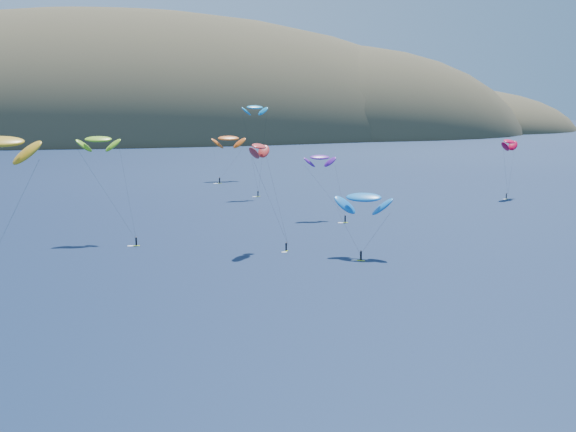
# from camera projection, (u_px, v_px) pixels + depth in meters

# --- Properties ---
(island) EXTENTS (730.00, 300.00, 210.00)m
(island) POSITION_uv_depth(u_px,v_px,m) (144.00, 150.00, 604.70)
(island) COLOR #3D3526
(island) RESTS_ON ground
(kitesurfer_3) EXTENTS (10.86, 13.42, 22.80)m
(kitesurfer_3) POSITION_uv_depth(u_px,v_px,m) (98.00, 139.00, 162.95)
(kitesurfer_3) COLOR #D2FF1C
(kitesurfer_3) RESTS_ON ground
(kitesurfer_4) EXTENTS (8.06, 4.84, 28.14)m
(kitesurfer_4) POSITION_uv_depth(u_px,v_px,m) (255.00, 107.00, 233.09)
(kitesurfer_4) COLOR #D2FF1C
(kitesurfer_4) RESTS_ON ground
(kitesurfer_5) EXTENTS (11.11, 10.84, 13.58)m
(kitesurfer_5) POSITION_uv_depth(u_px,v_px,m) (364.00, 197.00, 147.20)
(kitesurfer_5) COLOR #D2FF1C
(kitesurfer_5) RESTS_ON ground
(kitesurfer_6) EXTENTS (7.67, 11.43, 16.77)m
(kitesurfer_6) POSITION_uv_depth(u_px,v_px,m) (320.00, 157.00, 191.91)
(kitesurfer_6) COLOR #D2FF1C
(kitesurfer_6) RESTS_ON ground
(kitesurfer_8) EXTENTS (9.41, 8.95, 18.62)m
(kitesurfer_8) POSITION_uv_depth(u_px,v_px,m) (509.00, 142.00, 231.97)
(kitesurfer_8) COLOR #D2FF1C
(kitesurfer_8) RESTS_ON ground
(kitesurfer_9) EXTENTS (7.95, 9.91, 21.75)m
(kitesurfer_9) POSITION_uv_depth(u_px,v_px,m) (259.00, 147.00, 152.77)
(kitesurfer_9) COLOR #D2FF1C
(kitesurfer_9) RESTS_ON ground
(kitesurfer_11) EXTENTS (12.23, 13.56, 17.87)m
(kitesurfer_11) POSITION_uv_depth(u_px,v_px,m) (228.00, 138.00, 279.97)
(kitesurfer_11) COLOR #D2FF1C
(kitesurfer_11) RESTS_ON ground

